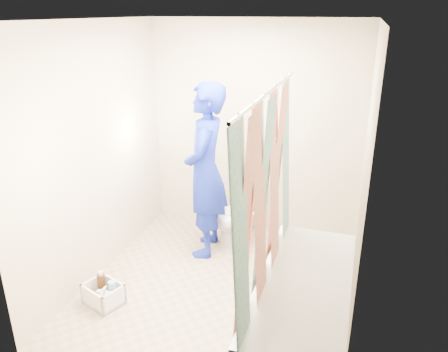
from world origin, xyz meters
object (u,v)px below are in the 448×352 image
(toilet, at_px, (238,214))
(cleaning_caddy, at_px, (104,295))
(plumber, at_px, (206,171))
(bathtub, at_px, (303,306))

(toilet, xyz_separation_m, cleaning_caddy, (-0.82, -1.45, -0.25))
(plumber, bearing_deg, cleaning_caddy, -34.61)
(bathtub, height_order, toilet, toilet)
(bathtub, bearing_deg, plumber, 139.10)
(plumber, height_order, cleaning_caddy, plumber)
(toilet, height_order, plumber, plumber)
(bathtub, relative_size, plumber, 0.96)
(toilet, distance_m, cleaning_caddy, 1.69)
(plumber, relative_size, cleaning_caddy, 4.69)
(bathtub, bearing_deg, toilet, 124.97)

